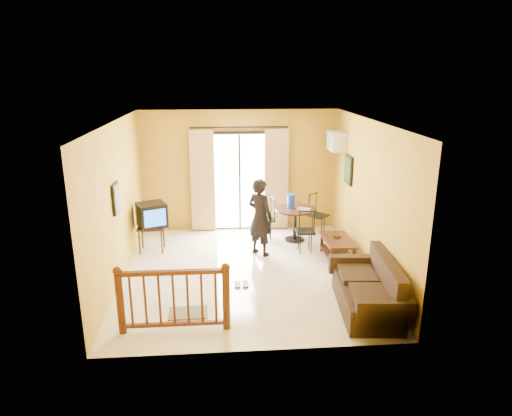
{
  "coord_description": "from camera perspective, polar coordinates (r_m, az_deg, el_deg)",
  "views": [
    {
      "loc": [
        -0.44,
        -7.82,
        3.64
      ],
      "look_at": [
        0.2,
        0.2,
        1.2
      ],
      "focal_mm": 32.0,
      "sensor_mm": 36.0,
      "label": 1
    }
  ],
  "objects": [
    {
      "name": "coffee_table",
      "position": [
        9.25,
        10.14,
        -4.64
      ],
      "size": [
        0.54,
        0.97,
        0.43
      ],
      "color": "black",
      "rests_on": "ground"
    },
    {
      "name": "standing_person",
      "position": [
        9.19,
        0.5,
        -1.15
      ],
      "size": [
        0.68,
        0.68,
        1.59
      ],
      "primitive_type": "imported",
      "rotation": [
        0.0,
        0.0,
        2.38
      ],
      "color": "black",
      "rests_on": "ground"
    },
    {
      "name": "television",
      "position": [
        9.6,
        -12.91,
        -0.84
      ],
      "size": [
        0.7,
        0.67,
        0.49
      ],
      "rotation": [
        0.0,
        0.0,
        0.41
      ],
      "color": "black",
      "rests_on": "tv_table"
    },
    {
      "name": "ground",
      "position": [
        8.64,
        -1.22,
        -8.05
      ],
      "size": [
        5.0,
        5.0,
        0.0
      ],
      "primitive_type": "plane",
      "color": "beige",
      "rests_on": "ground"
    },
    {
      "name": "air_conditioner",
      "position": [
        10.2,
        9.96,
        8.23
      ],
      "size": [
        0.31,
        0.6,
        0.4
      ],
      "color": "white",
      "rests_on": "room_shell"
    },
    {
      "name": "botanical_print",
      "position": [
        9.71,
        11.46,
        4.71
      ],
      "size": [
        0.05,
        0.5,
        0.6
      ],
      "color": "black",
      "rests_on": "room_shell"
    },
    {
      "name": "dining_table",
      "position": [
        10.05,
        4.9,
        -0.89
      ],
      "size": [
        0.88,
        0.88,
        0.74
      ],
      "color": "black",
      "rests_on": "ground"
    },
    {
      "name": "serving_tray",
      "position": [
        9.94,
        5.98,
        -0.13
      ],
      "size": [
        0.33,
        0.28,
        0.02
      ],
      "primitive_type": "cube",
      "rotation": [
        0.0,
        0.0,
        -0.41
      ],
      "color": "beige",
      "rests_on": "dining_table"
    },
    {
      "name": "stair_balustrade",
      "position": [
        6.71,
        -10.28,
        -10.7
      ],
      "size": [
        1.63,
        0.13,
        1.04
      ],
      "color": "#471E0F",
      "rests_on": "ground"
    },
    {
      "name": "water_jug",
      "position": [
        9.98,
        4.4,
        0.85
      ],
      "size": [
        0.17,
        0.17,
        0.31
      ],
      "primitive_type": "cylinder",
      "color": "#143BC3",
      "rests_on": "dining_table"
    },
    {
      "name": "dining_chairs",
      "position": [
        10.19,
        4.99,
        -4.12
      ],
      "size": [
        1.76,
        1.51,
        0.95
      ],
      "color": "black",
      "rests_on": "ground"
    },
    {
      "name": "balcony_door",
      "position": [
        10.55,
        -2.05,
        3.42
      ],
      "size": [
        2.25,
        0.14,
        2.46
      ],
      "color": "black",
      "rests_on": "ground"
    },
    {
      "name": "picture_left",
      "position": [
        8.1,
        -17.06,
        1.17
      ],
      "size": [
        0.05,
        0.42,
        0.52
      ],
      "color": "black",
      "rests_on": "room_shell"
    },
    {
      "name": "bowl",
      "position": [
        9.27,
        10.05,
        -3.43
      ],
      "size": [
        0.25,
        0.25,
        0.06
      ],
      "primitive_type": "imported",
      "rotation": [
        0.0,
        0.0,
        0.29
      ],
      "color": "#50321B",
      "rests_on": "coffee_table"
    },
    {
      "name": "room_shell",
      "position": [
        8.07,
        -1.3,
        2.99
      ],
      "size": [
        5.0,
        5.0,
        5.0
      ],
      "color": "white",
      "rests_on": "ground"
    },
    {
      "name": "sofa",
      "position": [
        7.47,
        14.07,
        -10.07
      ],
      "size": [
        0.96,
        1.83,
        0.84
      ],
      "rotation": [
        0.0,
        0.0,
        -0.09
      ],
      "color": "black",
      "rests_on": "ground"
    },
    {
      "name": "sandals",
      "position": [
        8.15,
        -1.84,
        -9.53
      ],
      "size": [
        0.24,
        0.25,
        0.03
      ],
      "color": "#50321B",
      "rests_on": "ground"
    },
    {
      "name": "doormat",
      "position": [
        7.37,
        -8.46,
        -12.83
      ],
      "size": [
        0.61,
        0.42,
        0.02
      ],
      "primitive_type": "cube",
      "rotation": [
        0.0,
        0.0,
        0.03
      ],
      "color": "#635C4F",
      "rests_on": "ground"
    },
    {
      "name": "tv_table",
      "position": [
        9.71,
        -12.97,
        -2.65
      ],
      "size": [
        0.54,
        0.45,
        0.54
      ],
      "color": "black",
      "rests_on": "ground"
    }
  ]
}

